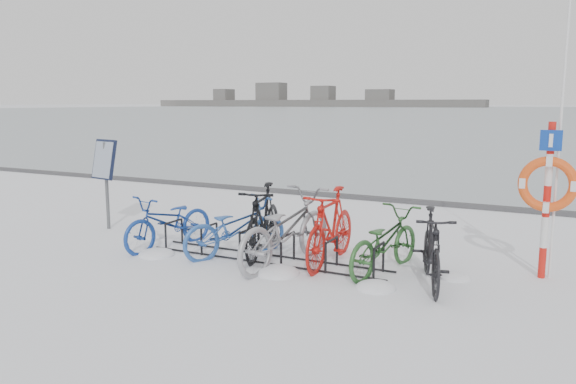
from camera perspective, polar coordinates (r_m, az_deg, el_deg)
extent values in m
plane|color=white|center=(8.82, -2.14, -6.91)|extent=(900.00, 900.00, 0.00)
cube|color=#A5B2BB|center=(162.49, 25.43, 7.40)|extent=(400.00, 298.00, 0.02)
cube|color=#3F3F42|center=(14.14, 9.44, -0.71)|extent=(400.00, 0.25, 0.10)
cylinder|color=black|center=(9.57, -12.32, -4.48)|extent=(0.04, 0.04, 0.44)
cylinder|color=black|center=(9.90, -10.72, -3.97)|extent=(0.04, 0.04, 0.44)
cylinder|color=black|center=(9.69, -11.55, -2.95)|extent=(0.04, 0.44, 0.04)
cylinder|color=black|center=(9.14, -8.79, -5.01)|extent=(0.04, 0.04, 0.44)
cylinder|color=black|center=(9.49, -7.25, -4.45)|extent=(0.04, 0.04, 0.44)
cylinder|color=black|center=(9.27, -8.03, -3.40)|extent=(0.04, 0.44, 0.04)
cylinder|color=black|center=(8.75, -4.92, -5.57)|extent=(0.04, 0.04, 0.44)
cylinder|color=black|center=(9.12, -3.47, -4.95)|extent=(0.04, 0.04, 0.44)
cylinder|color=black|center=(8.88, -4.20, -3.88)|extent=(0.04, 0.44, 0.04)
cylinder|color=black|center=(8.41, -0.71, -6.15)|extent=(0.04, 0.04, 0.44)
cylinder|color=black|center=(8.79, 0.61, -5.48)|extent=(0.04, 0.04, 0.44)
cylinder|color=black|center=(8.55, -0.04, -4.38)|extent=(0.04, 0.44, 0.04)
cylinder|color=black|center=(8.12, 3.84, -6.74)|extent=(0.04, 0.04, 0.44)
cylinder|color=black|center=(8.51, 4.99, -6.00)|extent=(0.04, 0.04, 0.44)
cylinder|color=black|center=(8.26, 4.45, -4.89)|extent=(0.04, 0.44, 0.04)
cylinder|color=black|center=(7.88, 8.71, -7.32)|extent=(0.04, 0.04, 0.44)
cylinder|color=black|center=(8.28, 9.66, -6.53)|extent=(0.04, 0.04, 0.44)
cylinder|color=black|center=(8.02, 9.23, -5.40)|extent=(0.04, 0.44, 0.04)
cylinder|color=black|center=(8.63, -2.85, -7.14)|extent=(4.00, 0.03, 0.03)
cylinder|color=black|center=(9.00, -1.46, -6.45)|extent=(4.00, 0.03, 0.03)
cylinder|color=#595B5E|center=(11.34, -17.93, 0.59)|extent=(0.07, 0.07, 1.68)
cube|color=black|center=(11.26, -18.17, 3.16)|extent=(0.61, 0.31, 0.76)
cube|color=#8C99AD|center=(11.23, -18.31, 3.13)|extent=(0.54, 0.24, 0.68)
cylinder|color=red|center=(8.67, 24.41, -6.54)|extent=(0.10, 0.10, 0.44)
cylinder|color=silver|center=(8.57, 24.60, -3.73)|extent=(0.10, 0.10, 0.44)
cylinder|color=red|center=(8.49, 24.79, -0.86)|extent=(0.10, 0.10, 0.44)
cylinder|color=silver|center=(8.43, 24.99, 2.05)|extent=(0.10, 0.10, 0.44)
cylinder|color=red|center=(8.39, 25.19, 5.00)|extent=(0.10, 0.10, 0.44)
torus|color=#EA4E16|center=(8.36, 24.88, 0.71)|extent=(0.76, 0.13, 0.76)
cube|color=#0E359A|center=(8.31, 25.16, 4.77)|extent=(0.28, 0.03, 0.28)
cylinder|color=silver|center=(8.44, 25.88, 5.11)|extent=(0.04, 0.04, 3.96)
cube|color=#4D4D4D|center=(294.81, 1.77, 9.00)|extent=(180.00, 12.00, 3.50)
cube|color=#4D4D4D|center=(308.66, -3.35, 9.69)|extent=(24.00, 10.00, 8.00)
cube|color=#4D4D4D|center=(283.51, 7.36, 9.58)|extent=(20.00, 10.00, 6.00)
imported|color=navy|center=(9.69, -11.95, -2.75)|extent=(1.01, 1.91, 0.95)
imported|color=#2B57A5|center=(9.03, -5.37, -3.40)|extent=(1.45, 1.92, 0.97)
imported|color=black|center=(9.04, -2.56, -2.71)|extent=(1.00, 2.02, 1.17)
imported|color=gray|center=(8.44, -0.26, -3.54)|extent=(1.12, 2.32, 1.17)
imported|color=red|center=(8.54, 4.36, -3.37)|extent=(0.64, 1.99, 1.18)
imported|color=#285626|center=(8.25, 9.75, -4.73)|extent=(1.03, 1.92, 0.96)
imported|color=black|center=(7.78, 14.41, -5.36)|extent=(1.03, 1.83, 1.06)
ellipsoid|color=white|center=(8.27, 16.63, -8.39)|extent=(0.43, 0.43, 0.15)
ellipsoid|color=white|center=(9.33, -13.21, -6.26)|extent=(0.59, 0.59, 0.21)
ellipsoid|color=white|center=(7.62, 8.90, -9.63)|extent=(0.54, 0.54, 0.19)
ellipsoid|color=white|center=(10.57, -13.54, -4.45)|extent=(0.45, 0.45, 0.16)
ellipsoid|color=white|center=(8.74, 6.29, -7.12)|extent=(0.41, 0.41, 0.14)
ellipsoid|color=white|center=(8.15, -1.04, -8.26)|extent=(0.64, 0.64, 0.22)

